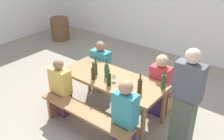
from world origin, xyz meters
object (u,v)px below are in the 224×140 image
wine_bottle_3 (109,79)px  wine_bottle_1 (93,73)px  wine_glass_1 (114,76)px  standing_host (185,105)px  seated_guest_near_1 (125,117)px  wine_bottle_5 (164,81)px  wine_bottle_0 (140,86)px  wine_glass_0 (129,89)px  bench_far (134,82)px  bench_near (85,116)px  seated_guest_far_1 (160,86)px  seated_guest_near_0 (61,89)px  wine_bottle_2 (95,68)px  seated_guest_far_0 (101,68)px  wine_barrel (60,29)px  tasting_table (112,82)px  wine_bottle_4 (107,70)px

wine_bottle_3 → wine_bottle_1: bearing=-178.1°
wine_glass_1 → standing_host: standing_host is taller
seated_guest_near_1 → wine_bottle_5: bearing=-13.0°
wine_bottle_0 → wine_glass_0: 0.21m
bench_far → wine_bottle_3: wine_bottle_3 is taller
bench_near → wine_glass_1: (0.10, 0.61, 0.51)m
wine_glass_1 → seated_guest_far_1: seated_guest_far_1 is taller
bench_far → seated_guest_near_0: (-0.72, -1.22, 0.16)m
wine_bottle_2 → wine_bottle_5: bearing=15.6°
wine_bottle_1 → seated_guest_far_0: size_ratio=0.30×
bench_far → wine_glass_1: size_ratio=11.34×
wine_bottle_1 → wine_glass_1: 0.35m
standing_host → wine_bottle_1: bearing=6.5°
seated_guest_near_0 → wine_bottle_3: bearing=-68.9°
wine_bottle_1 → wine_bottle_5: wine_bottle_5 is taller
seated_guest_near_1 → bench_far: bearing=28.4°
bench_far → wine_glass_0: (0.55, -0.97, 0.52)m
seated_guest_far_1 → wine_barrel: (-4.25, 1.46, -0.22)m
tasting_table → seated_guest_far_1: (0.64, 0.54, -0.10)m
wine_bottle_1 → seated_guest_near_1: seated_guest_near_1 is taller
wine_glass_1 → wine_bottle_0: bearing=-1.8°
tasting_table → wine_glass_1: size_ratio=11.99×
wine_barrel → wine_glass_0: bearing=-28.8°
wine_glass_0 → wine_bottle_5: bearing=61.3°
tasting_table → standing_host: 1.35m
wine_bottle_1 → seated_guest_near_0: bearing=-148.3°
wine_glass_1 → wine_barrel: bearing=150.8°
bench_far → standing_host: standing_host is taller
wine_bottle_0 → wine_glass_0: (-0.06, -0.20, 0.00)m
bench_near → wine_glass_0: (0.55, 0.40, 0.52)m
standing_host → wine_barrel: (-4.95, 2.05, -0.46)m
wine_bottle_0 → wine_bottle_2: size_ratio=0.99×
tasting_table → wine_glass_0: (0.55, -0.29, 0.20)m
wine_bottle_4 → seated_guest_near_0: 0.89m
wine_bottle_3 → wine_bottle_5: bearing=32.0°
wine_bottle_5 → seated_guest_near_0: seated_guest_near_0 is taller
wine_bottle_2 → seated_guest_far_1: size_ratio=0.27×
standing_host → wine_barrel: bearing=-22.5°
wine_glass_1 → wine_bottle_4: bearing=164.4°
bench_far → seated_guest_far_0: 0.74m
tasting_table → wine_glass_1: (0.10, -0.07, 0.19)m
wine_bottle_5 → seated_guest_far_0: size_ratio=0.31×
wine_glass_0 → seated_guest_far_0: (-1.26, 0.82, -0.37)m
wine_bottle_3 → wine_barrel: bearing=149.2°
wine_bottle_2 → wine_bottle_3: 0.43m
standing_host → wine_barrel: 5.38m
wine_bottle_3 → wine_glass_1: wine_bottle_3 is taller
wine_bottle_4 → bench_far: bearing=81.6°
wine_bottle_4 → wine_glass_1: (0.20, -0.06, -0.02)m
seated_guest_near_1 → seated_guest_far_0: seated_guest_near_1 is taller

